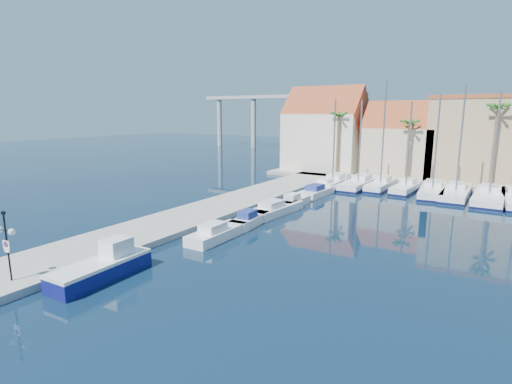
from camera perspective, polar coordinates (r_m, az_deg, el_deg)
ground at (r=23.33m, az=-12.56°, el=-13.65°), size 260.00×260.00×0.00m
quay_west at (r=38.43m, az=-8.16°, el=-3.12°), size 6.00×77.00×0.50m
shore_north at (r=63.82m, az=26.94°, el=1.50°), size 54.00×16.00×0.50m
lamp_post at (r=25.86m, az=-32.12°, el=-5.29°), size 1.35×0.51×4.00m
bollard at (r=29.63m, az=-21.53°, el=-7.17°), size 0.21×0.21×0.51m
fishing_boat at (r=25.85m, az=-20.97°, el=-9.90°), size 2.26×6.24×2.16m
motorboat_west_0 at (r=31.45m, az=-5.61°, el=-5.83°), size 1.93×5.96×1.40m
motorboat_west_1 at (r=35.15m, az=-0.90°, el=-3.94°), size 2.03×5.19×1.40m
motorboat_west_2 at (r=39.02m, az=2.75°, el=-2.41°), size 2.80×7.10×1.40m
motorboat_west_3 at (r=42.40m, az=5.42°, el=-1.34°), size 1.62×5.01×1.40m
motorboat_west_4 at (r=48.11m, az=8.71°, el=0.09°), size 2.45×6.81×1.40m
motorboat_west_5 at (r=52.54m, az=10.09°, el=0.99°), size 2.17×6.27×1.40m
motorboat_west_6 at (r=57.48m, az=12.47°, el=1.77°), size 2.52×6.41×1.40m
sailboat_0 at (r=54.73m, az=11.08°, el=1.42°), size 3.02×10.25×11.41m
sailboat_1 at (r=54.49m, az=14.56°, el=1.23°), size 2.88×10.12×11.27m
sailboat_2 at (r=53.98m, az=17.48°, el=1.05°), size 2.41×8.32×13.71m
sailboat_3 at (r=53.27m, az=20.74°, el=0.66°), size 2.69×8.25×11.07m
sailboat_4 at (r=52.51m, az=23.93°, el=0.25°), size 3.54×10.39×11.76m
sailboat_5 at (r=52.06m, az=26.68°, el=-0.06°), size 2.74×10.28×12.66m
sailboat_6 at (r=51.88m, az=30.39°, el=-0.48°), size 3.28×11.52×11.92m
building_0 at (r=66.88m, az=9.91°, el=8.36°), size 12.30×9.00×13.50m
building_1 at (r=63.43m, az=20.03°, el=6.59°), size 10.30×8.00×11.00m
building_2 at (r=63.04m, az=30.15°, el=6.61°), size 14.20×10.20×11.50m
palm_0 at (r=60.69m, az=11.74°, el=10.43°), size 2.60×2.60×10.15m
palm_1 at (r=58.00m, az=21.11°, el=8.95°), size 2.60×2.60×9.15m
palm_2 at (r=56.92m, az=31.31°, el=9.95°), size 2.60×2.60×11.15m
viaduct at (r=111.02m, az=2.73°, el=11.52°), size 48.00×2.20×14.45m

